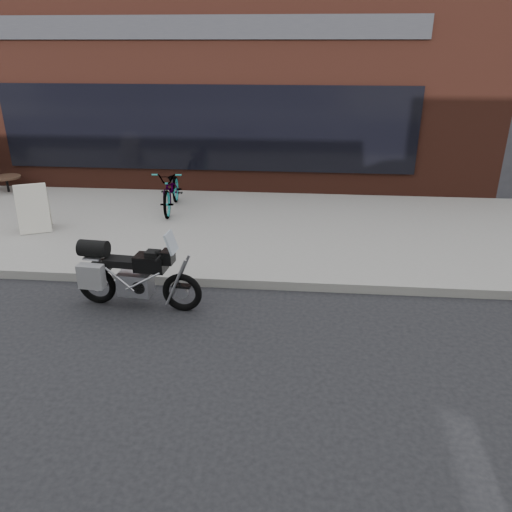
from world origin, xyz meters
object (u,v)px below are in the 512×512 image
sandwich_sign (33,207)px  cafe_table (6,178)px  bicycle_front (172,189)px  motorcycle (129,274)px

sandwich_sign → cafe_table: size_ratio=1.36×
sandwich_sign → bicycle_front: bearing=7.2°
motorcycle → bicycle_front: (-0.40, 4.14, 0.10)m
bicycle_front → sandwich_sign: size_ratio=1.91×
motorcycle → sandwich_sign: (-2.79, 2.62, 0.10)m
bicycle_front → cafe_table: bicycle_front is taller
sandwich_sign → cafe_table: (-2.05, 2.55, -0.11)m
motorcycle → cafe_table: bearing=138.2°
bicycle_front → sandwich_sign: bicycle_front is taller
bicycle_front → motorcycle: bearing=-89.7°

